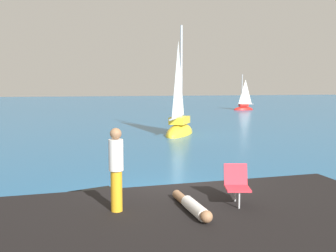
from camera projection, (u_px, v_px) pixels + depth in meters
The scene contains 9 objects.
ground_plane at pixel (174, 202), 10.54m from camera, with size 160.00×160.00×0.00m, color #236093.
shore_ledge at pixel (206, 230), 7.56m from camera, with size 8.18×4.35×0.71m, color black.
boulder_seaward at pixel (219, 202), 10.50m from camera, with size 0.84×0.67×0.46m, color black.
boulder_inland at pixel (100, 213), 9.65m from camera, with size 1.42×1.14×0.78m, color black.
sailboat_near at pixel (179, 128), 24.06m from camera, with size 2.97×3.97×7.26m.
sailboat_far at pixel (244, 108), 45.09m from camera, with size 2.43×0.92×4.46m.
person_sunbather at pixel (193, 206), 7.52m from camera, with size 0.38×1.76×0.25m.
person_standing at pixel (116, 167), 7.51m from camera, with size 0.28×0.28×1.62m.
beach_chair at pixel (237, 182), 8.03m from camera, with size 0.59×0.68×0.80m.
Camera 1 is at (-2.14, -10.02, 3.20)m, focal length 42.04 mm.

